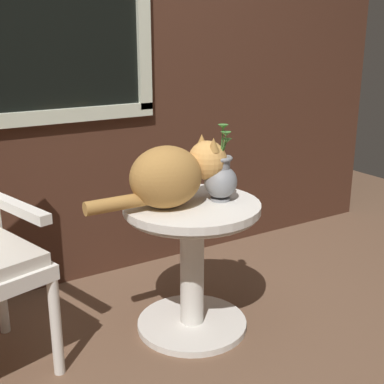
{
  "coord_description": "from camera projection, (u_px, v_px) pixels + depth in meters",
  "views": [
    {
      "loc": [
        -1.01,
        -1.71,
        1.32
      ],
      "look_at": [
        0.12,
        0.12,
        0.66
      ],
      "focal_mm": 48.98,
      "sensor_mm": 36.0,
      "label": 1
    }
  ],
  "objects": [
    {
      "name": "wicker_side_table",
      "position": [
        192.0,
        247.0,
        2.33
      ],
      "size": [
        0.6,
        0.6,
        0.61
      ],
      "color": "silver",
      "rests_on": "ground_plane"
    },
    {
      "name": "cat",
      "position": [
        173.0,
        174.0,
        2.2
      ],
      "size": [
        0.65,
        0.27,
        0.28
      ],
      "color": "#AD7A3D",
      "rests_on": "wicker_side_table"
    },
    {
      "name": "ground_plane",
      "position": [
        184.0,
        347.0,
        2.29
      ],
      "size": [
        6.0,
        6.0,
        0.0
      ],
      "primitive_type": "plane",
      "color": "brown"
    },
    {
      "name": "back_wall",
      "position": [
        90.0,
        35.0,
        2.63
      ],
      "size": [
        4.0,
        0.07,
        2.6
      ],
      "color": "#47281C",
      "rests_on": "ground_plane"
    },
    {
      "name": "pewter_vase_with_ivy",
      "position": [
        221.0,
        178.0,
        2.28
      ],
      "size": [
        0.15,
        0.15,
        0.34
      ],
      "color": "gray",
      "rests_on": "wicker_side_table"
    }
  ]
}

